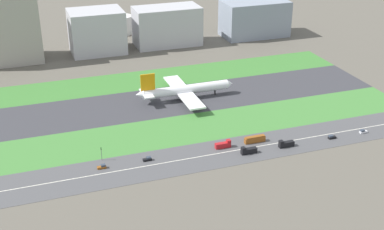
{
  "coord_description": "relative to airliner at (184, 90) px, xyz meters",
  "views": [
    {
      "loc": [
        -81.9,
        -287.95,
        131.25
      ],
      "look_at": [
        5.98,
        -36.5,
        6.0
      ],
      "focal_mm": 48.41,
      "sensor_mm": 36.0,
      "label": 1
    }
  ],
  "objects": [
    {
      "name": "grass_median_north",
      "position": [
        -13.26,
        41.0,
        -6.18
      ],
      "size": [
        280.0,
        36.0,
        0.1
      ],
      "primitive_type": "cube",
      "color": "#3D7A33",
      "rests_on": "ground_plane"
    },
    {
      "name": "truck_1",
      "position": [
        8.95,
        -78.0,
        -4.56
      ],
      "size": [
        8.4,
        2.5,
        4.0
      ],
      "rotation": [
        0.0,
        0.0,
        3.14
      ],
      "color": "black",
      "rests_on": "highway"
    },
    {
      "name": "car_2",
      "position": [
        58.67,
        -78.0,
        -5.31
      ],
      "size": [
        4.4,
        1.8,
        2.0
      ],
      "rotation": [
        0.0,
        0.0,
        3.14
      ],
      "color": "black",
      "rests_on": "highway"
    },
    {
      "name": "car_0",
      "position": [
        -64.85,
        -68.0,
        -5.31
      ],
      "size": [
        4.4,
        1.8,
        2.0
      ],
      "color": "brown",
      "rests_on": "highway"
    },
    {
      "name": "fuel_tank_east",
      "position": [
        46.84,
        159.0,
        0.23
      ],
      "size": [
        19.43,
        19.43,
        12.92
      ],
      "primitive_type": "cylinder",
      "color": "silver",
      "rests_on": "ground_plane"
    },
    {
      "name": "cargo_warehouse",
      "position": [
        103.31,
        114.0,
        9.09
      ],
      "size": [
        56.55,
        30.67,
        30.64
      ],
      "primitive_type": "cube",
      "color": "gray",
      "rests_on": "ground_plane"
    },
    {
      "name": "truck_0",
      "position": [
        30.62,
        -78.0,
        -4.56
      ],
      "size": [
        8.4,
        2.5,
        4.0
      ],
      "rotation": [
        0.0,
        0.0,
        3.14
      ],
      "color": "black",
      "rests_on": "highway"
    },
    {
      "name": "truck_2",
      "position": [
        -0.87,
        -68.0,
        -4.56
      ],
      "size": [
        8.4,
        2.5,
        4.0
      ],
      "color": "#B2191E",
      "rests_on": "highway"
    },
    {
      "name": "highway",
      "position": [
        -13.26,
        -73.0,
        -6.18
      ],
      "size": [
        280.0,
        28.0,
        0.1
      ],
      "primitive_type": "cube",
      "color": "#4C4C4F",
      "rests_on": "ground_plane"
    },
    {
      "name": "office_tower",
      "position": [
        23.45,
        114.0,
        9.65
      ],
      "size": [
        53.96,
        27.53,
        31.77
      ],
      "primitive_type": "cube",
      "color": "#B2B2B7",
      "rests_on": "ground_plane"
    },
    {
      "name": "airliner",
      "position": [
        0.0,
        0.0,
        0.0
      ],
      "size": [
        65.0,
        56.0,
        19.7
      ],
      "color": "white",
      "rests_on": "runway"
    },
    {
      "name": "car_3",
      "position": [
        78.86,
        -78.0,
        -5.31
      ],
      "size": [
        4.4,
        1.8,
        2.0
      ],
      "rotation": [
        0.0,
        0.0,
        3.14
      ],
      "color": "silver",
      "rests_on": "highway"
    },
    {
      "name": "grass_median_south",
      "position": [
        -13.26,
        -41.0,
        -6.18
      ],
      "size": [
        280.0,
        36.0,
        0.1
      ],
      "primitive_type": "cube",
      "color": "#427F38",
      "rests_on": "ground_plane"
    },
    {
      "name": "terminal_building",
      "position": [
        -103.26,
        114.0,
        19.65
      ],
      "size": [
        50.85,
        33.05,
        51.76
      ],
      "primitive_type": "cube",
      "color": "#9E998E",
      "rests_on": "ground_plane"
    },
    {
      "name": "runway",
      "position": [
        -13.26,
        -0.0,
        -6.18
      ],
      "size": [
        280.0,
        46.0,
        0.1
      ],
      "primitive_type": "cube",
      "color": "#38383D",
      "rests_on": "ground_plane"
    },
    {
      "name": "hangar_building",
      "position": [
        -34.84,
        114.0,
        10.65
      ],
      "size": [
        41.99,
        32.83,
        33.76
      ],
      "primitive_type": "cube",
      "color": "#B2B2B7",
      "rests_on": "ground_plane"
    },
    {
      "name": "highway_centerline",
      "position": [
        -13.26,
        -73.0,
        -6.13
      ],
      "size": [
        266.0,
        0.5,
        0.01
      ],
      "primitive_type": "cube",
      "color": "silver",
      "rests_on": "highway"
    },
    {
      "name": "fuel_tank_centre",
      "position": [
        23.35,
        159.0,
        2.22
      ],
      "size": [
        17.46,
        17.46,
        16.9
      ],
      "primitive_type": "cylinder",
      "color": "silver",
      "rests_on": "ground_plane"
    },
    {
      "name": "bus_0",
      "position": [
        17.35,
        -68.0,
        -4.41
      ],
      "size": [
        11.6,
        2.5,
        3.5
      ],
      "color": "brown",
      "rests_on": "highway"
    },
    {
      "name": "ground_plane",
      "position": [
        -13.26,
        -0.0,
        -6.23
      ],
      "size": [
        800.0,
        800.0,
        0.0
      ],
      "primitive_type": "plane",
      "color": "#5B564C"
    },
    {
      "name": "car_1",
      "position": [
        -41.9,
        -68.0,
        -5.31
      ],
      "size": [
        4.4,
        1.8,
        2.0
      ],
      "color": "black",
      "rests_on": "highway"
    },
    {
      "name": "fuel_tank_west",
      "position": [
        -6.11,
        159.0,
        1.82
      ],
      "size": [
        20.18,
        20.18,
        16.1
      ],
      "primitive_type": "cylinder",
      "color": "silver",
      "rests_on": "ground_plane"
    },
    {
      "name": "traffic_light",
      "position": [
        -63.5,
        -60.01,
        -1.94
      ],
      "size": [
        0.36,
        0.5,
        7.2
      ],
      "color": "#4C4C51",
      "rests_on": "highway"
    }
  ]
}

